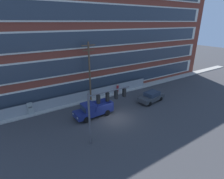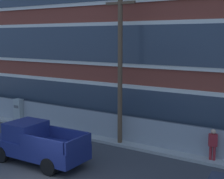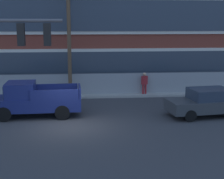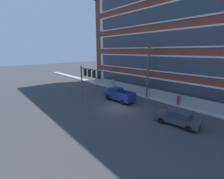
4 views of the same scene
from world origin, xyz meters
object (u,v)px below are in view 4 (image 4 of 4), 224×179
object	(u,v)px
pedestrian_near_cabinet	(178,99)
sedan_dark_grey	(178,117)
pickup_truck_navy	(119,95)
traffic_signal_mast	(88,77)
utility_pole_near_corner	(148,68)
electrical_cabinet	(113,84)

from	to	relation	value
pedestrian_near_cabinet	sedan_dark_grey	bearing A→B (deg)	-65.17
pickup_truck_navy	pedestrian_near_cabinet	size ratio (longest dim) A/B	3.10
traffic_signal_mast	utility_pole_near_corner	xyz separation A→B (m)	(3.02, 9.32, 0.81)
traffic_signal_mast	pickup_truck_navy	world-z (taller)	traffic_signal_mast
pedestrian_near_cabinet	electrical_cabinet	bearing A→B (deg)	179.41
utility_pole_near_corner	pedestrian_near_cabinet	world-z (taller)	utility_pole_near_corner
utility_pole_near_corner	electrical_cabinet	distance (m)	9.64
electrical_cabinet	traffic_signal_mast	bearing A→B (deg)	-59.32
pickup_truck_navy	electrical_cabinet	size ratio (longest dim) A/B	3.06
traffic_signal_mast	sedan_dark_grey	world-z (taller)	traffic_signal_mast
electrical_cabinet	pedestrian_near_cabinet	size ratio (longest dim) A/B	1.02
utility_pole_near_corner	electrical_cabinet	bearing A→B (deg)	178.01
utility_pole_near_corner	pickup_truck_navy	bearing A→B (deg)	-113.39
electrical_cabinet	pedestrian_near_cabinet	distance (m)	13.96
traffic_signal_mast	electrical_cabinet	xyz separation A→B (m)	(-5.71, 9.62, -3.27)
traffic_signal_mast	pedestrian_near_cabinet	bearing A→B (deg)	48.97
electrical_cabinet	pickup_truck_navy	bearing A→B (deg)	-35.57
sedan_dark_grey	pickup_truck_navy	bearing A→B (deg)	175.27
utility_pole_near_corner	pedestrian_near_cabinet	size ratio (longest dim) A/B	5.36
electrical_cabinet	pedestrian_near_cabinet	xyz separation A→B (m)	(13.96, -0.14, 0.12)
sedan_dark_grey	traffic_signal_mast	bearing A→B (deg)	-159.78
sedan_dark_grey	pedestrian_near_cabinet	world-z (taller)	pedestrian_near_cabinet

